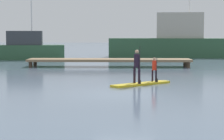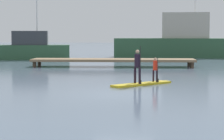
{
  "view_description": "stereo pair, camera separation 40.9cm",
  "coord_description": "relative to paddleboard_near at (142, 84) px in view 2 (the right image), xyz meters",
  "views": [
    {
      "loc": [
        0.0,
        -17.26,
        2.42
      ],
      "look_at": [
        -0.59,
        1.65,
        0.86
      ],
      "focal_mm": 68.19,
      "sensor_mm": 36.0,
      "label": 1
    },
    {
      "loc": [
        0.41,
        -17.25,
        2.42
      ],
      "look_at": [
        -0.59,
        1.65,
        0.86
      ],
      "focal_mm": 68.19,
      "sensor_mm": 36.0,
      "label": 2
    }
  ],
  "objects": [
    {
      "name": "paddler_adult",
      "position": [
        -0.24,
        -0.22,
        0.98
      ],
      "size": [
        0.4,
        0.43,
        1.8
      ],
      "color": "black",
      "rests_on": "paddleboard_near"
    },
    {
      "name": "fishing_boat_green_midground",
      "position": [
        -11.04,
        21.15,
        1.02
      ],
      "size": [
        8.82,
        3.68,
        7.43
      ],
      "color": "#2D5638",
      "rests_on": "ground"
    },
    {
      "name": "fishing_boat_white_large",
      "position": [
        5.05,
        26.23,
        1.63
      ],
      "size": [
        15.17,
        6.19,
        12.54
      ],
      "color": "#2D5638",
      "rests_on": "ground"
    },
    {
      "name": "paddleboard_near",
      "position": [
        0.0,
        0.0,
        0.0
      ],
      "size": [
        3.0,
        2.68,
        0.1
      ],
      "color": "gold",
      "rests_on": "ground"
    },
    {
      "name": "paddler_child_solo",
      "position": [
        0.65,
        0.54,
        0.73
      ],
      "size": [
        0.32,
        0.35,
        1.21
      ],
      "color": "black",
      "rests_on": "paddleboard_near"
    },
    {
      "name": "floating_dock",
      "position": [
        -2.02,
        11.75,
        0.46
      ],
      "size": [
        12.35,
        2.22,
        0.6
      ],
      "color": "#846B4C",
      "rests_on": "ground"
    },
    {
      "name": "ground_plane",
      "position": [
        -0.8,
        -3.3,
        -0.05
      ],
      "size": [
        240.0,
        240.0,
        0.0
      ],
      "primitive_type": "plane",
      "color": "slate"
    }
  ]
}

